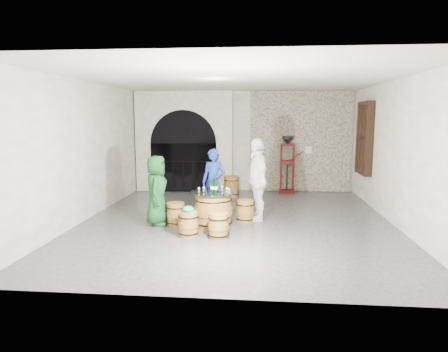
# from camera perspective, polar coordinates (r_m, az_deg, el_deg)

# --- Properties ---
(ground) EXTENTS (8.00, 8.00, 0.00)m
(ground) POSITION_cam_1_polar(r_m,az_deg,el_deg) (9.26, 1.78, -6.44)
(ground) COLOR #303133
(ground) RESTS_ON ground
(wall_back) EXTENTS (8.00, 0.00, 8.00)m
(wall_back) POSITION_cam_1_polar(r_m,az_deg,el_deg) (12.97, 2.88, 4.98)
(wall_back) COLOR silver
(wall_back) RESTS_ON ground
(wall_front) EXTENTS (8.00, 0.00, 8.00)m
(wall_front) POSITION_cam_1_polar(r_m,az_deg,el_deg) (5.02, -0.89, -0.43)
(wall_front) COLOR silver
(wall_front) RESTS_ON ground
(wall_left) EXTENTS (0.00, 8.00, 8.00)m
(wall_left) POSITION_cam_1_polar(r_m,az_deg,el_deg) (9.83, -19.03, 3.44)
(wall_left) COLOR silver
(wall_left) RESTS_ON ground
(wall_right) EXTENTS (0.00, 8.00, 8.00)m
(wall_right) POSITION_cam_1_polar(r_m,az_deg,el_deg) (9.45, 23.56, 3.02)
(wall_right) COLOR silver
(wall_right) RESTS_ON ground
(ceiling) EXTENTS (8.00, 8.00, 0.00)m
(ceiling) POSITION_cam_1_polar(r_m,az_deg,el_deg) (8.99, 1.87, 13.68)
(ceiling) COLOR beige
(ceiling) RESTS_ON wall_back
(stone_facing_panel) EXTENTS (3.20, 0.12, 3.18)m
(stone_facing_panel) POSITION_cam_1_polar(r_m,az_deg,el_deg) (12.96, 10.87, 4.84)
(stone_facing_panel) COLOR #AFA68C
(stone_facing_panel) RESTS_ON ground
(arched_opening) EXTENTS (3.10, 0.60, 3.19)m
(arched_opening) POSITION_cam_1_polar(r_m,az_deg,el_deg) (12.93, -5.64, 4.86)
(arched_opening) COLOR silver
(arched_opening) RESTS_ON ground
(shuttered_window) EXTENTS (0.23, 1.10, 2.00)m
(shuttered_window) POSITION_cam_1_polar(r_m,az_deg,el_deg) (11.70, 19.39, 5.13)
(shuttered_window) COLOR black
(shuttered_window) RESTS_ON wall_right
(barrel_table) EXTENTS (1.01, 1.01, 0.78)m
(barrel_table) POSITION_cam_1_polar(r_m,az_deg,el_deg) (8.69, -1.56, -4.83)
(barrel_table) COLOR olive
(barrel_table) RESTS_ON ground
(barrel_stool_left) EXTENTS (0.42, 0.42, 0.51)m
(barrel_stool_left) POSITION_cam_1_polar(r_m,az_deg,el_deg) (8.91, -6.88, -5.43)
(barrel_stool_left) COLOR olive
(barrel_stool_left) RESTS_ON ground
(barrel_stool_far) EXTENTS (0.42, 0.42, 0.51)m
(barrel_stool_far) POSITION_cam_1_polar(r_m,az_deg,el_deg) (9.53, -1.50, -4.45)
(barrel_stool_far) COLOR olive
(barrel_stool_far) RESTS_ON ground
(barrel_stool_right) EXTENTS (0.42, 0.42, 0.51)m
(barrel_stool_right) POSITION_cam_1_polar(r_m,az_deg,el_deg) (9.15, 3.03, -5.01)
(barrel_stool_right) COLOR olive
(barrel_stool_right) RESTS_ON ground
(barrel_stool_near_right) EXTENTS (0.42, 0.42, 0.51)m
(barrel_stool_near_right) POSITION_cam_1_polar(r_m,az_deg,el_deg) (7.91, -0.80, -7.14)
(barrel_stool_near_right) COLOR olive
(barrel_stool_near_right) RESTS_ON ground
(barrel_stool_near_left) EXTENTS (0.42, 0.42, 0.51)m
(barrel_stool_near_left) POSITION_cam_1_polar(r_m,az_deg,el_deg) (8.08, -5.12, -6.84)
(barrel_stool_near_left) COLOR olive
(barrel_stool_near_left) RESTS_ON ground
(green_cap) EXTENTS (0.26, 0.22, 0.12)m
(green_cap) POSITION_cam_1_polar(r_m,az_deg,el_deg) (8.01, -5.13, -4.74)
(green_cap) COLOR #0E9B50
(green_cap) RESTS_ON barrel_stool_near_left
(person_green) EXTENTS (0.57, 0.80, 1.54)m
(person_green) POSITION_cam_1_polar(r_m,az_deg,el_deg) (8.93, -9.60, -2.04)
(person_green) COLOR #12421B
(person_green) RESTS_ON ground
(person_blue) EXTENTS (0.68, 0.54, 1.62)m
(person_blue) POSITION_cam_1_polar(r_m,az_deg,el_deg) (9.69, -1.50, -0.87)
(person_blue) COLOR navy
(person_blue) RESTS_ON ground
(person_white) EXTENTS (0.73, 1.20, 1.91)m
(person_white) POSITION_cam_1_polar(r_m,az_deg,el_deg) (9.20, 4.76, -0.50)
(person_white) COLOR white
(person_white) RESTS_ON ground
(wine_bottle_left) EXTENTS (0.08, 0.08, 0.32)m
(wine_bottle_left) POSITION_cam_1_polar(r_m,az_deg,el_deg) (8.55, -1.66, -1.47)
(wine_bottle_left) COLOR black
(wine_bottle_left) RESTS_ON barrel_table
(wine_bottle_center) EXTENTS (0.08, 0.08, 0.32)m
(wine_bottle_center) POSITION_cam_1_polar(r_m,az_deg,el_deg) (8.49, -1.19, -1.54)
(wine_bottle_center) COLOR black
(wine_bottle_center) RESTS_ON barrel_table
(wine_bottle_right) EXTENTS (0.08, 0.08, 0.32)m
(wine_bottle_right) POSITION_cam_1_polar(r_m,az_deg,el_deg) (8.67, -1.16, -1.32)
(wine_bottle_right) COLOR black
(wine_bottle_right) RESTS_ON barrel_table
(tasting_glass_a) EXTENTS (0.05, 0.05, 0.10)m
(tasting_glass_a) POSITION_cam_1_polar(r_m,az_deg,el_deg) (8.62, -3.60, -1.96)
(tasting_glass_a) COLOR #B67123
(tasting_glass_a) RESTS_ON barrel_table
(tasting_glass_b) EXTENTS (0.05, 0.05, 0.10)m
(tasting_glass_b) POSITION_cam_1_polar(r_m,az_deg,el_deg) (8.61, 0.43, -1.95)
(tasting_glass_b) COLOR #B67123
(tasting_glass_b) RESTS_ON barrel_table
(tasting_glass_c) EXTENTS (0.05, 0.05, 0.10)m
(tasting_glass_c) POSITION_cam_1_polar(r_m,az_deg,el_deg) (8.86, -1.90, -1.66)
(tasting_glass_c) COLOR #B67123
(tasting_glass_c) RESTS_ON barrel_table
(tasting_glass_d) EXTENTS (0.05, 0.05, 0.10)m
(tasting_glass_d) POSITION_cam_1_polar(r_m,az_deg,el_deg) (8.83, -0.30, -1.68)
(tasting_glass_d) COLOR #B67123
(tasting_glass_d) RESTS_ON barrel_table
(tasting_glass_e) EXTENTS (0.05, 0.05, 0.10)m
(tasting_glass_e) POSITION_cam_1_polar(r_m,az_deg,el_deg) (8.49, 0.73, -2.10)
(tasting_glass_e) COLOR #B67123
(tasting_glass_e) RESTS_ON barrel_table
(tasting_glass_f) EXTENTS (0.05, 0.05, 0.10)m
(tasting_glass_f) POSITION_cam_1_polar(r_m,az_deg,el_deg) (8.71, -2.91, -1.84)
(tasting_glass_f) COLOR #B67123
(tasting_glass_f) RESTS_ON barrel_table
(side_barrel) EXTENTS (0.47, 0.47, 0.63)m
(side_barrel) POSITION_cam_1_polar(r_m,az_deg,el_deg) (11.99, 1.05, -1.49)
(side_barrel) COLOR olive
(side_barrel) RESTS_ON ground
(corking_press) EXTENTS (0.73, 0.40, 1.79)m
(corking_press) POSITION_cam_1_polar(r_m,az_deg,el_deg) (12.65, 9.04, 2.26)
(corking_press) COLOR #4D0D0C
(corking_press) RESTS_ON ground
(control_box) EXTENTS (0.18, 0.10, 0.22)m
(control_box) POSITION_cam_1_polar(r_m,az_deg,el_deg) (12.93, 11.98, 3.68)
(control_box) COLOR silver
(control_box) RESTS_ON wall_back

